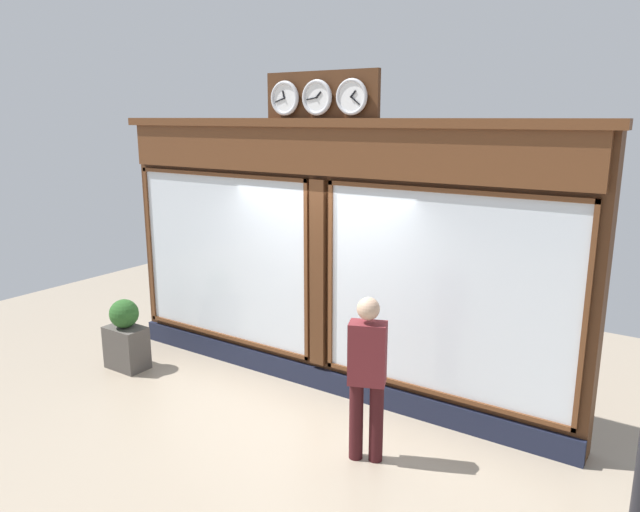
% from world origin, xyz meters
% --- Properties ---
extents(ground_plane, '(14.00, 14.00, 0.00)m').
position_xyz_m(ground_plane, '(0.00, 2.80, 0.00)').
color(ground_plane, gray).
extents(shop_facade, '(6.38, 0.42, 3.85)m').
position_xyz_m(shop_facade, '(0.00, -0.13, 1.68)').
color(shop_facade, '#4C2B16').
rests_on(shop_facade, ground_plane).
extents(pedestrian, '(0.42, 0.34, 1.69)m').
position_xyz_m(pedestrian, '(-1.27, 1.07, 0.93)').
color(pedestrian, '#3A1316').
rests_on(pedestrian, ground_plane).
extents(planter_box, '(0.56, 0.36, 0.58)m').
position_xyz_m(planter_box, '(2.53, 0.94, 0.29)').
color(planter_box, '#4C4742').
rests_on(planter_box, ground_plane).
extents(planter_shrub, '(0.39, 0.39, 0.39)m').
position_xyz_m(planter_shrub, '(2.53, 0.94, 0.78)').
color(planter_shrub, '#285623').
rests_on(planter_shrub, planter_box).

